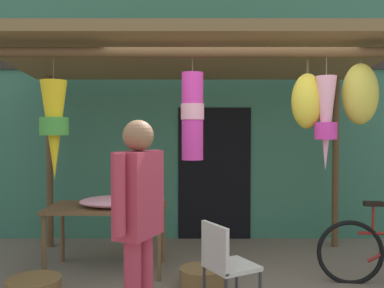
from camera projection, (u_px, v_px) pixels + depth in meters
The scene contains 7 objects.
shop_facade at pixel (217, 97), 6.56m from camera, with size 10.08×0.29×4.35m.
market_stall_canopy at pixel (198, 70), 4.94m from camera, with size 4.56×2.29×2.70m.
display_table at pixel (107, 212), 4.99m from camera, with size 1.37×0.77×0.77m.
flower_heap_on_table at pixel (115, 202), 4.91m from camera, with size 0.79×0.56×0.12m.
folding_chair at pixel (224, 261), 3.77m from camera, with size 0.54×0.54×0.84m.
wicker_basket_spare at pixel (202, 278), 4.45m from camera, with size 0.47×0.47×0.22m, color brown.
shopper_by_bananas at pixel (138, 213), 3.21m from camera, with size 0.36×0.55×1.74m.
Camera 1 is at (-0.39, -3.92, 1.67)m, focal length 39.78 mm.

